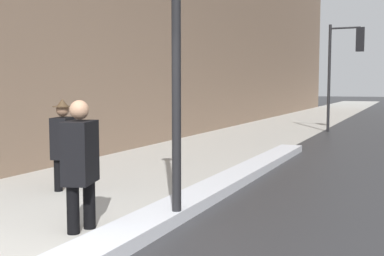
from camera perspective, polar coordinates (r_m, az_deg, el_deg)
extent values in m
cube|color=#B2AFA8|center=(19.48, 9.11, -0.30)|extent=(4.00, 80.00, 0.01)
cube|color=silver|center=(8.85, 4.63, -6.13)|extent=(0.57, 9.89, 0.17)
cylinder|color=black|center=(6.17, -1.88, 10.42)|extent=(0.12, 0.12, 4.75)
cylinder|color=black|center=(19.48, 15.93, 5.64)|extent=(0.11, 0.11, 4.14)
cylinder|color=black|center=(19.54, 17.71, 11.24)|extent=(1.10, 0.11, 0.07)
cube|color=black|center=(19.46, 19.31, 9.89)|extent=(0.31, 0.21, 0.90)
sphere|color=red|center=(19.61, 19.35, 10.69)|extent=(0.19, 0.19, 0.19)
sphere|color=orange|center=(19.58, 19.33, 9.86)|extent=(0.19, 0.19, 0.19)
sphere|color=green|center=(19.55, 19.30, 9.02)|extent=(0.19, 0.19, 0.19)
cylinder|color=black|center=(6.19, -12.10, -7.78)|extent=(0.15, 0.15, 0.87)
cylinder|color=black|center=(6.01, -13.94, -8.19)|extent=(0.15, 0.15, 0.87)
cube|color=black|center=(6.00, -13.11, -2.82)|extent=(0.45, 0.59, 0.76)
sphere|color=tan|center=(5.95, -13.21, 2.11)|extent=(0.24, 0.24, 0.24)
cylinder|color=black|center=(8.62, -14.29, -4.45)|extent=(0.14, 0.14, 0.80)
cylinder|color=black|center=(8.46, -15.59, -4.65)|extent=(0.14, 0.14, 0.80)
cube|color=black|center=(8.47, -15.01, -1.14)|extent=(0.41, 0.55, 0.70)
sphere|color=#8C664C|center=(8.44, -15.09, 2.07)|extent=(0.22, 0.22, 0.22)
cylinder|color=#4C3823|center=(8.43, -15.10, 2.47)|extent=(0.34, 0.34, 0.01)
cone|color=#4C3823|center=(8.43, -15.11, 2.91)|extent=(0.21, 0.21, 0.13)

